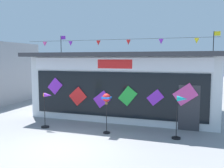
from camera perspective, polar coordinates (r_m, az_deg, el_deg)
name	(u,v)px	position (r m, az deg, el deg)	size (l,w,h in m)	color
ground_plane	(60,149)	(9.11, -12.03, -14.42)	(80.00, 80.00, 0.00)	gray
kite_shop_building	(129,83)	(14.33, 4.01, 0.26)	(9.83, 6.26, 4.57)	silver
wind_spinner_far_left	(47,107)	(11.56, -14.86, -5.06)	(0.60, 0.36, 1.60)	black
wind_spinner_left	(106,101)	(10.28, -1.29, -4.00)	(0.35, 0.35, 1.70)	black
wind_spinner_center_left	(180,109)	(9.94, 15.54, -5.71)	(0.56, 0.35, 1.72)	black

